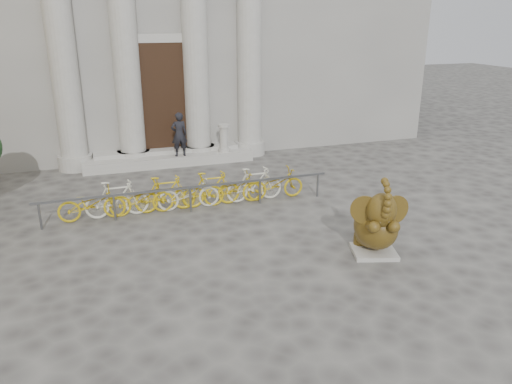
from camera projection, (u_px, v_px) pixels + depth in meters
name	position (u px, v px, depth m)	size (l,w,h in m)	color
ground	(249.00, 291.00, 9.69)	(80.00, 80.00, 0.00)	#474442
entrance_steps	(169.00, 159.00, 18.03)	(6.00, 1.20, 0.36)	#A8A59E
elephant_statue	(376.00, 226.00, 10.98)	(1.25, 1.50, 1.89)	#A8A59E
bike_rack	(188.00, 191.00, 13.72)	(8.00, 0.53, 1.00)	slate
pedestrian	(179.00, 134.00, 17.51)	(0.57, 0.37, 1.56)	black
balustrade_post	(224.00, 139.00, 18.15)	(0.41, 0.41, 1.02)	#A8A59E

